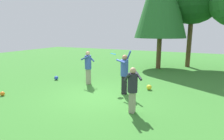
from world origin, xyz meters
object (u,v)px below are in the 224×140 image
Objects in this scene: frisbee at (113,54)px; ball_blue at (56,78)px; person_catcher at (88,65)px; person_bystander at (133,86)px; ball_orange at (2,94)px; person_thrower at (124,71)px; ball_yellow at (149,87)px.

frisbee is 4.08m from ball_blue.
person_bystander is at bearing -27.95° from person_catcher.
ball_orange is (-2.39, -3.25, -0.96)m from person_catcher.
frisbee is 1.95× the size of ball_orange.
person_catcher is at bearing 14.49° from person_thrower.
frisbee is (-0.77, 0.46, 0.66)m from person_thrower.
ball_blue is 3.18m from ball_orange.
ball_yellow is at bearing 20.34° from frisbee.
person_bystander is 2.93m from frisbee.
ball_blue is at bearing 86.17° from ball_orange.
person_catcher is 2.37m from ball_blue.
ball_yellow is at bearing -36.13° from person_bystander.
person_catcher is (-2.33, 0.68, -0.02)m from person_thrower.
ball_orange is (-3.95, -3.02, -1.64)m from frisbee.
person_bystander is at bearing 150.51° from person_thrower.
ball_blue is (-5.51, 2.36, -0.83)m from person_bystander.
person_bystander is 6.37× the size of ball_yellow.
frisbee is at bearing 37.41° from ball_orange.
person_bystander is at bearing 8.16° from ball_orange.
frisbee is 5.24m from ball_orange.
person_thrower is at bearing -129.19° from ball_yellow.
ball_blue reaches higher than ball_orange.
person_catcher is at bearing 171.89° from frisbee.
frisbee is at bearing -159.66° from ball_yellow.
frisbee is 2.37m from ball_yellow.
person_bystander is 6.88× the size of ball_blue.
person_thrower is 1.67m from ball_yellow.
person_catcher reaches higher than ball_orange.
person_thrower is 4.65m from ball_blue.
person_catcher reaches higher than ball_blue.
frisbee is (1.56, -0.22, 0.68)m from person_catcher.
frisbee is at bearing 0.00° from person_bystander.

